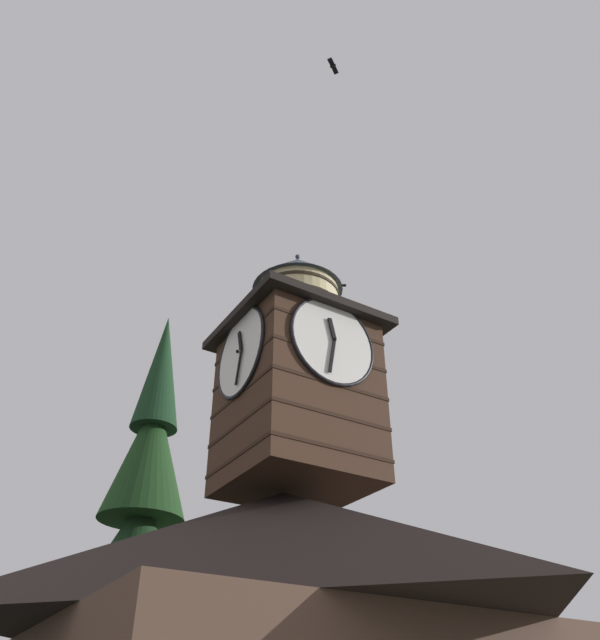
{
  "coord_description": "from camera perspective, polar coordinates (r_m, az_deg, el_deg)",
  "views": [
    {
      "loc": [
        6.26,
        12.1,
        2.25
      ],
      "look_at": [
        -2.36,
        -1.93,
        13.13
      ],
      "focal_mm": 35.54,
      "sensor_mm": 36.0,
      "label": 1
    }
  ],
  "objects": [
    {
      "name": "pine_tree_behind",
      "position": [
        21.41,
        -14.83,
        -21.54
      ],
      "size": [
        5.1,
        5.1,
        15.85
      ],
      "color": "#473323",
      "rests_on": "ground_plane"
    },
    {
      "name": "clock_tower",
      "position": [
        18.38,
        -0.28,
        -4.94
      ],
      "size": [
        4.32,
        4.32,
        7.91
      ],
      "color": "#422B1E",
      "rests_on": "building_main"
    },
    {
      "name": "flying_bird_high",
      "position": [
        25.74,
        3.37,
        3.13
      ],
      "size": [
        0.7,
        0.5,
        0.11
      ],
      "color": "black"
    },
    {
      "name": "moon",
      "position": [
        55.92,
        -11.66,
        -17.99
      ],
      "size": [
        1.47,
        1.47,
        1.47
      ],
      "color": "silver"
    },
    {
      "name": "flying_bird_low",
      "position": [
        18.91,
        2.99,
        21.88
      ],
      "size": [
        0.51,
        0.39,
        0.1
      ],
      "color": "black"
    }
  ]
}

